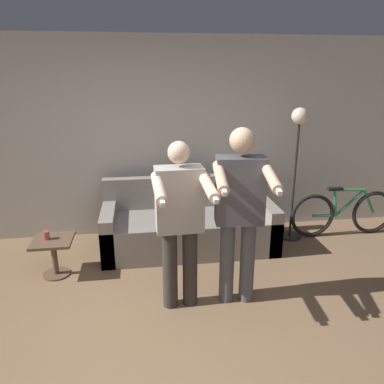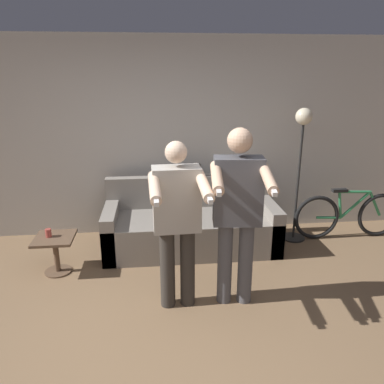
{
  "view_description": "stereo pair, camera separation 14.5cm",
  "coord_description": "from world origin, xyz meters",
  "views": [
    {
      "loc": [
        -0.13,
        -2.42,
        2.16
      ],
      "look_at": [
        0.4,
        1.27,
        0.95
      ],
      "focal_mm": 35.0,
      "sensor_mm": 36.0,
      "label": 1
    },
    {
      "loc": [
        0.01,
        -2.44,
        2.16
      ],
      "look_at": [
        0.4,
        1.27,
        0.95
      ],
      "focal_mm": 35.0,
      "sensor_mm": 36.0,
      "label": 2
    }
  ],
  "objects": [
    {
      "name": "person_right",
      "position": [
        0.75,
        0.66,
        0.99
      ],
      "size": [
        0.56,
        0.71,
        1.7
      ],
      "rotation": [
        0.0,
        0.0,
        -0.11
      ],
      "color": "#56565B",
      "rests_on": "ground_plane"
    },
    {
      "name": "bicycle",
      "position": [
        2.57,
        1.97,
        0.32
      ],
      "size": [
        1.49,
        0.07,
        0.69
      ],
      "color": "black",
      "rests_on": "ground_plane"
    },
    {
      "name": "cup",
      "position": [
        -1.16,
        1.44,
        0.47
      ],
      "size": [
        0.06,
        0.06,
        0.09
      ],
      "color": "#B7473D",
      "rests_on": "side_table"
    },
    {
      "name": "couch",
      "position": [
        0.45,
        1.91,
        0.28
      ],
      "size": [
        2.13,
        0.86,
        0.85
      ],
      "color": "gray",
      "rests_on": "ground_plane"
    },
    {
      "name": "ground_plane",
      "position": [
        0.0,
        0.0,
        0.0
      ],
      "size": [
        16.0,
        16.0,
        0.0
      ],
      "primitive_type": "plane",
      "color": "#846647"
    },
    {
      "name": "person_left",
      "position": [
        0.2,
        0.66,
        0.91
      ],
      "size": [
        0.51,
        0.68,
        1.6
      ],
      "rotation": [
        0.0,
        0.0,
        0.04
      ],
      "color": "#38332D",
      "rests_on": "ground_plane"
    },
    {
      "name": "side_table",
      "position": [
        -1.11,
        1.43,
        0.31
      ],
      "size": [
        0.42,
        0.42,
        0.43
      ],
      "color": "brown",
      "rests_on": "ground_plane"
    },
    {
      "name": "wall_back",
      "position": [
        0.0,
        2.51,
        1.3
      ],
      "size": [
        10.0,
        0.05,
        2.6
      ],
      "color": "beige",
      "rests_on": "ground_plane"
    },
    {
      "name": "cat",
      "position": [
        0.44,
        2.23,
        0.93
      ],
      "size": [
        0.45,
        0.14,
        0.18
      ],
      "color": "#3D3833",
      "rests_on": "couch"
    },
    {
      "name": "floor_lamp",
      "position": [
        1.85,
        2.01,
        1.28
      ],
      "size": [
        0.31,
        0.31,
        1.73
      ],
      "color": "black",
      "rests_on": "ground_plane"
    }
  ]
}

